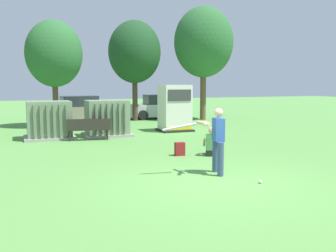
{
  "coord_description": "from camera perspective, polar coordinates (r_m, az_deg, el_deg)",
  "views": [
    {
      "loc": [
        -4.24,
        -7.74,
        2.38
      ],
      "look_at": [
        0.23,
        3.5,
        1.0
      ],
      "focal_mm": 40.11,
      "sensor_mm": 36.0,
      "label": 1
    }
  ],
  "objects": [
    {
      "name": "transformer_west",
      "position": [
        16.88,
        -17.61,
        0.79
      ],
      "size": [
        2.1,
        1.7,
        1.62
      ],
      "color": "#9E9B93",
      "rests_on": "ground"
    },
    {
      "name": "ground_plane",
      "position": [
        9.14,
        6.87,
        -8.63
      ],
      "size": [
        96.0,
        96.0,
        0.0
      ],
      "primitive_type": "plane",
      "color": "#5B9947"
    },
    {
      "name": "transformer_mid_west",
      "position": [
        17.18,
        -9.26,
        1.11
      ],
      "size": [
        2.1,
        1.7,
        1.62
      ],
      "color": "#9E9B93",
      "rests_on": "ground"
    },
    {
      "name": "parked_car_left_of_center",
      "position": [
        25.48,
        -1.38,
        2.84
      ],
      "size": [
        4.29,
        2.11,
        1.62
      ],
      "color": "#B2B2B7",
      "rests_on": "ground"
    },
    {
      "name": "backpack",
      "position": [
        12.44,
        1.78,
        -3.52
      ],
      "size": [
        0.33,
        0.28,
        0.44
      ],
      "color": "maroon",
      "rests_on": "ground"
    },
    {
      "name": "batter",
      "position": [
        9.87,
        7.32,
        -1.72
      ],
      "size": [
        1.61,
        0.76,
        1.74
      ],
      "color": "#384C75",
      "rests_on": "ground"
    },
    {
      "name": "tree_right",
      "position": [
        24.8,
        5.43,
        12.53
      ],
      "size": [
        3.81,
        3.81,
        7.28
      ],
      "color": "brown",
      "rests_on": "ground"
    },
    {
      "name": "generator_enclosure",
      "position": [
        18.72,
        1.04,
        2.7
      ],
      "size": [
        1.6,
        1.4,
        2.3
      ],
      "color": "#262626",
      "rests_on": "ground"
    },
    {
      "name": "sports_ball",
      "position": [
        9.31,
        13.85,
        -8.21
      ],
      "size": [
        0.09,
        0.09,
        0.09
      ],
      "primitive_type": "sphere",
      "color": "white",
      "rests_on": "ground"
    },
    {
      "name": "tree_center_right",
      "position": [
        24.17,
        -5.11,
        11.11
      ],
      "size": [
        3.3,
        3.3,
        6.31
      ],
      "color": "#4C3828",
      "rests_on": "ground"
    },
    {
      "name": "parked_car_leftmost",
      "position": [
        23.63,
        -13.58,
        2.38
      ],
      "size": [
        4.29,
        2.1,
        1.62
      ],
      "color": "gray",
      "rests_on": "ground"
    },
    {
      "name": "seated_spectator",
      "position": [
        12.5,
        6.59,
        -2.76
      ],
      "size": [
        0.66,
        0.79,
        0.96
      ],
      "color": "black",
      "rests_on": "ground"
    },
    {
      "name": "tree_center_left",
      "position": [
        21.37,
        -16.93,
        10.44
      ],
      "size": [
        3.01,
        3.01,
        5.76
      ],
      "color": "brown",
      "rests_on": "ground"
    },
    {
      "name": "park_bench",
      "position": [
        16.0,
        -11.95,
        -0.26
      ],
      "size": [
        1.84,
        0.67,
        0.92
      ],
      "color": "#2D2823",
      "rests_on": "ground"
    }
  ]
}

